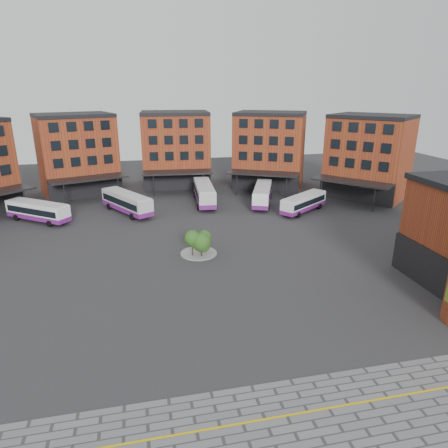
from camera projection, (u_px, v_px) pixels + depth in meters
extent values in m
plane|color=#28282B|center=(197.00, 306.00, 36.63)|extent=(160.00, 160.00, 0.00)
cube|color=gold|center=(265.00, 419.00, 24.09)|extent=(26.00, 0.15, 0.02)
cylinder|color=black|center=(25.00, 202.00, 62.30)|extent=(0.20, 0.20, 4.00)
cube|color=maroon|center=(77.00, 155.00, 74.19)|extent=(15.55, 13.69, 14.00)
cube|color=black|center=(87.00, 187.00, 71.89)|extent=(12.45, 4.71, 4.00)
cube|color=black|center=(73.00, 115.00, 71.82)|extent=(15.65, 13.97, 0.60)
cube|color=black|center=(82.00, 147.00, 69.40)|extent=(10.87, 3.87, 8.00)
cube|color=black|center=(89.00, 178.00, 69.35)|extent=(13.72, 8.39, 0.25)
cylinder|color=black|center=(65.00, 195.00, 66.30)|extent=(0.20, 0.20, 4.00)
cylinder|color=black|center=(119.00, 189.00, 70.78)|extent=(0.20, 0.20, 4.00)
cube|color=maroon|center=(176.00, 150.00, 80.19)|extent=(13.67, 10.88, 14.00)
cube|color=black|center=(178.00, 180.00, 77.28)|extent=(13.00, 1.41, 4.00)
cube|color=black|center=(175.00, 113.00, 77.82)|extent=(13.69, 11.18, 0.60)
cube|color=black|center=(176.00, 143.00, 74.75)|extent=(11.42, 0.95, 8.00)
cube|color=black|center=(178.00, 172.00, 74.43)|extent=(13.28, 5.30, 0.25)
cylinder|color=black|center=(154.00, 186.00, 72.77)|extent=(0.20, 0.20, 4.00)
cylinder|color=black|center=(203.00, 184.00, 74.02)|extent=(0.20, 0.20, 4.00)
cube|color=maroon|center=(269.00, 151.00, 79.20)|extent=(16.12, 14.81, 14.00)
cube|color=black|center=(265.00, 181.00, 76.39)|extent=(11.81, 6.35, 4.00)
cube|color=black|center=(271.00, 113.00, 76.83)|extent=(16.26, 15.08, 0.60)
cube|color=black|center=(266.00, 143.00, 73.87)|extent=(10.26, 5.33, 8.00)
cube|color=black|center=(263.00, 173.00, 73.59)|extent=(13.58, 9.82, 0.25)
cylinder|color=black|center=(237.00, 185.00, 73.69)|extent=(0.20, 0.20, 4.00)
cylinder|color=black|center=(286.00, 187.00, 71.50)|extent=(0.20, 0.20, 4.00)
cube|color=maroon|center=(368.00, 158.00, 71.38)|extent=(16.02, 16.39, 14.00)
cube|color=black|center=(355.00, 191.00, 69.37)|extent=(8.74, 10.28, 4.00)
cube|color=black|center=(373.00, 116.00, 69.01)|extent=(16.25, 16.58, 0.60)
cube|color=black|center=(360.00, 149.00, 66.88)|extent=(7.47, 8.86, 8.00)
cube|color=black|center=(352.00, 182.00, 66.96)|extent=(11.73, 12.79, 0.25)
cylinder|color=black|center=(321.00, 191.00, 68.90)|extent=(0.20, 0.20, 4.00)
cylinder|color=black|center=(374.00, 200.00, 63.63)|extent=(0.20, 0.20, 4.00)
cube|color=black|center=(433.00, 272.00, 38.75)|extent=(0.40, 12.00, 4.00)
cylinder|color=gray|center=(199.00, 253.00, 48.10)|extent=(4.40, 4.40, 0.12)
cylinder|color=#332114|center=(193.00, 250.00, 47.14)|extent=(0.14, 0.14, 1.64)
sphere|color=#254D19|center=(192.00, 238.00, 46.66)|extent=(1.92, 1.92, 1.92)
sphere|color=#254D19|center=(194.00, 242.00, 46.72)|extent=(1.34, 1.34, 1.34)
cylinder|color=#332114|center=(204.00, 246.00, 48.63)|extent=(0.14, 0.14, 1.30)
sphere|color=#254D19|center=(204.00, 237.00, 48.25)|extent=(1.76, 1.76, 1.76)
sphere|color=#254D19|center=(206.00, 241.00, 48.28)|extent=(1.23, 1.23, 1.23)
cylinder|color=#332114|center=(202.00, 252.00, 47.02)|extent=(0.14, 0.14, 1.33)
sphere|color=#254D19|center=(201.00, 242.00, 46.63)|extent=(2.23, 2.23, 2.23)
sphere|color=#254D19|center=(203.00, 246.00, 46.66)|extent=(1.56, 1.56, 1.56)
cube|color=white|center=(38.00, 210.00, 59.15)|extent=(9.94, 8.30, 2.36)
cube|color=black|center=(38.00, 209.00, 59.09)|extent=(9.30, 7.84, 0.92)
cube|color=silver|center=(37.00, 202.00, 58.75)|extent=(9.54, 7.97, 0.12)
cube|color=black|center=(13.00, 205.00, 61.13)|extent=(1.33, 1.71, 1.06)
cube|color=#721C7F|center=(39.00, 216.00, 59.42)|extent=(10.00, 8.36, 0.68)
cylinder|color=black|center=(16.00, 218.00, 59.85)|extent=(0.95, 0.81, 0.97)
cylinder|color=black|center=(29.00, 213.00, 61.92)|extent=(0.95, 0.81, 0.97)
cylinder|color=black|center=(49.00, 224.00, 57.17)|extent=(0.95, 0.81, 0.97)
cylinder|color=black|center=(62.00, 219.00, 59.25)|extent=(0.95, 0.81, 0.97)
cube|color=silver|center=(127.00, 202.00, 63.15)|extent=(8.07, 11.25, 2.56)
cube|color=black|center=(127.00, 201.00, 63.09)|extent=(7.66, 10.48, 0.99)
cube|color=silver|center=(126.00, 194.00, 62.72)|extent=(7.75, 10.80, 0.13)
cube|color=black|center=(110.00, 194.00, 67.01)|extent=(1.98, 1.23, 1.15)
cube|color=#721C7F|center=(127.00, 207.00, 63.45)|extent=(8.13, 11.30, 0.73)
cylinder|color=black|center=(109.00, 207.00, 65.31)|extent=(0.80, 1.06, 1.05)
cylinder|color=black|center=(123.00, 204.00, 66.98)|extent=(0.80, 1.06, 1.05)
cylinder|color=black|center=(132.00, 217.00, 60.19)|extent=(0.80, 1.06, 1.05)
cylinder|color=black|center=(147.00, 213.00, 61.86)|extent=(0.80, 1.06, 1.05)
cube|color=silver|center=(204.00, 192.00, 68.44)|extent=(3.58, 12.23, 2.69)
cube|color=black|center=(204.00, 191.00, 68.38)|extent=(3.57, 11.27, 1.04)
cube|color=silver|center=(204.00, 184.00, 67.99)|extent=(3.43, 11.74, 0.13)
cube|color=black|center=(201.00, 183.00, 73.91)|extent=(2.33, 0.28, 1.21)
cube|color=#721C7F|center=(204.00, 198.00, 68.75)|extent=(3.62, 12.27, 0.77)
cylinder|color=black|center=(195.00, 195.00, 72.32)|extent=(0.40, 1.12, 1.10)
cylinder|color=black|center=(210.00, 194.00, 72.70)|extent=(0.40, 1.12, 1.10)
cylinder|color=black|center=(198.00, 207.00, 65.09)|extent=(0.40, 1.12, 1.10)
cylinder|color=black|center=(215.00, 206.00, 65.47)|extent=(0.40, 1.12, 1.10)
cube|color=white|center=(262.00, 194.00, 68.06)|extent=(6.47, 11.46, 2.52)
cube|color=black|center=(262.00, 193.00, 68.00)|extent=(6.20, 10.64, 0.98)
cube|color=silver|center=(263.00, 186.00, 67.63)|extent=(6.22, 11.00, 0.12)
cube|color=black|center=(264.00, 185.00, 73.16)|extent=(2.08, 0.90, 1.13)
cube|color=#721C7F|center=(262.00, 199.00, 68.35)|extent=(6.53, 11.51, 0.72)
cylinder|color=black|center=(256.00, 195.00, 72.05)|extent=(0.66, 1.07, 1.03)
cylinder|color=black|center=(271.00, 196.00, 71.67)|extent=(0.66, 1.07, 1.03)
cylinder|color=black|center=(253.00, 207.00, 65.29)|extent=(0.66, 1.07, 1.03)
cylinder|color=black|center=(269.00, 207.00, 64.92)|extent=(0.66, 1.07, 1.03)
cube|color=white|center=(304.00, 202.00, 63.79)|extent=(9.46, 7.63, 2.22)
cube|color=black|center=(304.00, 201.00, 63.74)|extent=(8.84, 7.22, 0.86)
cube|color=silver|center=(304.00, 195.00, 63.42)|extent=(9.08, 7.32, 0.11)
cube|color=black|center=(319.00, 195.00, 67.15)|extent=(1.21, 1.64, 1.00)
cube|color=#721C7F|center=(303.00, 207.00, 64.05)|extent=(9.51, 7.69, 0.64)
cylinder|color=black|center=(308.00, 204.00, 67.12)|extent=(0.90, 0.75, 0.91)
cylinder|color=black|center=(320.00, 206.00, 65.68)|extent=(0.90, 0.75, 0.91)
cylinder|color=black|center=(286.00, 212.00, 62.66)|extent=(0.90, 0.75, 0.91)
cylinder|color=black|center=(299.00, 215.00, 61.21)|extent=(0.90, 0.75, 0.91)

